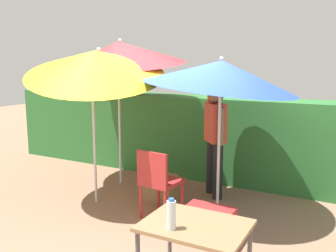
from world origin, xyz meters
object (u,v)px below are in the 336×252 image
object	(u,v)px
umbrella_orange	(119,53)
folding_table	(195,234)
umbrella_rainbow	(221,74)
cooler_box	(209,225)
person_vendor	(215,134)
chair_plastic	(158,180)
crate_cardboard	(160,187)
umbrella_yellow	(95,63)
bottle_water	(171,215)

from	to	relation	value
umbrella_orange	folding_table	distance (m)	3.60
umbrella_rainbow	cooler_box	bearing A→B (deg)	-76.58
umbrella_rainbow	cooler_box	world-z (taller)	umbrella_rainbow
person_vendor	chair_plastic	size ratio (longest dim) A/B	2.11
umbrella_rainbow	crate_cardboard	bearing A→B (deg)	174.39
umbrella_orange	umbrella_yellow	world-z (taller)	umbrella_yellow
person_vendor	bottle_water	world-z (taller)	person_vendor
person_vendor	folding_table	xyz separation A→B (m)	(0.80, -2.49, -0.29)
cooler_box	bottle_water	world-z (taller)	bottle_water
umbrella_rainbow	umbrella_orange	size ratio (longest dim) A/B	0.87
umbrella_yellow	umbrella_rainbow	bearing A→B (deg)	13.23
umbrella_rainbow	folding_table	xyz separation A→B (m)	(0.51, -1.87, -1.17)
umbrella_rainbow	bottle_water	xyz separation A→B (m)	(0.39, -2.05, -0.97)
umbrella_rainbow	umbrella_orange	xyz separation A→B (m)	(-1.83, 0.44, 0.28)
folding_table	bottle_water	size ratio (longest dim) A/B	3.33
umbrella_yellow	person_vendor	distance (m)	1.96
person_vendor	crate_cardboard	world-z (taller)	person_vendor
umbrella_orange	crate_cardboard	xyz separation A→B (m)	(0.92, -0.35, -1.91)
umbrella_rainbow	chair_plastic	size ratio (longest dim) A/B	2.35
umbrella_yellow	folding_table	size ratio (longest dim) A/B	3.11
umbrella_rainbow	umbrella_yellow	bearing A→B (deg)	-166.77
person_vendor	crate_cardboard	bearing A→B (deg)	-140.05
person_vendor	umbrella_orange	bearing A→B (deg)	-173.66
umbrella_orange	chair_plastic	distance (m)	2.20
folding_table	crate_cardboard	bearing A→B (deg)	125.88
person_vendor	bottle_water	size ratio (longest dim) A/B	7.83
umbrella_orange	bottle_water	bearing A→B (deg)	-48.26
chair_plastic	bottle_water	bearing A→B (deg)	-57.32
umbrella_yellow	folding_table	distance (m)	2.92
umbrella_orange	cooler_box	world-z (taller)	umbrella_orange
person_vendor	cooler_box	xyz separation A→B (m)	(0.47, -1.37, -0.74)
chair_plastic	umbrella_yellow	bearing A→B (deg)	174.43
bottle_water	umbrella_rainbow	bearing A→B (deg)	100.74
chair_plastic	folding_table	size ratio (longest dim) A/B	1.11
umbrella_orange	person_vendor	world-z (taller)	umbrella_orange
umbrella_rainbow	person_vendor	size ratio (longest dim) A/B	1.11
umbrella_orange	umbrella_yellow	bearing A→B (deg)	-76.44
cooler_box	umbrella_orange	bearing A→B (deg)	149.15
person_vendor	folding_table	distance (m)	2.63
umbrella_rainbow	folding_table	distance (m)	2.27
umbrella_orange	cooler_box	xyz separation A→B (m)	(2.01, -1.20, -1.90)
folding_table	person_vendor	bearing A→B (deg)	107.75
umbrella_yellow	person_vendor	bearing A→B (deg)	36.59
umbrella_rainbow	folding_table	world-z (taller)	umbrella_rainbow
umbrella_orange	umbrella_yellow	distance (m)	0.86
chair_plastic	cooler_box	distance (m)	0.90
cooler_box	bottle_water	size ratio (longest dim) A/B	2.22
crate_cardboard	folding_table	size ratio (longest dim) A/B	0.57
person_vendor	chair_plastic	world-z (taller)	person_vendor
umbrella_orange	person_vendor	distance (m)	1.93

